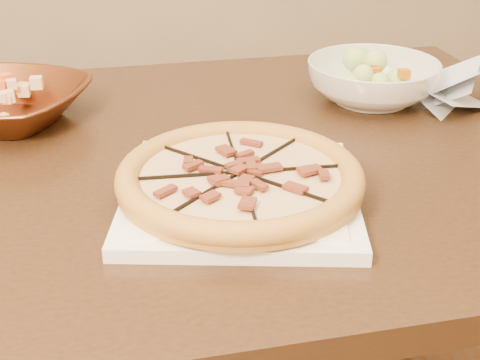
{
  "coord_description": "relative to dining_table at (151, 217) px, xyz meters",
  "views": [
    {
      "loc": [
        -0.18,
        -0.91,
        1.16
      ],
      "look_at": [
        -0.07,
        -0.17,
        0.78
      ],
      "focal_mm": 50.0,
      "sensor_mm": 36.0,
      "label": 1
    }
  ],
  "objects": [
    {
      "name": "salad_bowl",
      "position": [
        0.4,
        0.17,
        0.14
      ],
      "size": [
        0.3,
        0.3,
        0.07
      ],
      "primitive_type": "imported",
      "rotation": [
        0.0,
        0.0,
        0.43
      ],
      "color": "white",
      "rests_on": "dining_table"
    },
    {
      "name": "pizza",
      "position": [
        0.11,
        -0.16,
        0.14
      ],
      "size": [
        0.31,
        0.31,
        0.03
      ],
      "color": "gold",
      "rests_on": "plate"
    },
    {
      "name": "dining_table",
      "position": [
        0.0,
        0.0,
        0.0
      ],
      "size": [
        1.42,
        0.97,
        0.75
      ],
      "color": "#332012",
      "rests_on": "floor"
    },
    {
      "name": "bronze_bowl",
      "position": [
        -0.22,
        0.16,
        0.14
      ],
      "size": [
        0.33,
        0.33,
        0.06
      ],
      "primitive_type": "imported",
      "rotation": [
        0.0,
        0.0,
        -0.43
      ],
      "color": "brown",
      "rests_on": "dining_table"
    },
    {
      "name": "cling_film",
      "position": [
        0.52,
        0.13,
        0.13
      ],
      "size": [
        0.17,
        0.14,
        0.05
      ],
      "primitive_type": null,
      "rotation": [
        0.0,
        0.0,
        0.03
      ],
      "color": "silver",
      "rests_on": "dining_table"
    },
    {
      "name": "mixed_dish",
      "position": [
        -0.22,
        0.16,
        0.18
      ],
      "size": [
        0.09,
        0.12,
        0.03
      ],
      "color": "#E1B781",
      "rests_on": "bronze_bowl"
    },
    {
      "name": "salad",
      "position": [
        0.4,
        0.17,
        0.19
      ],
      "size": [
        0.09,
        0.12,
        0.04
      ],
      "color": "#C3DB7E",
      "rests_on": "salad_bowl"
    },
    {
      "name": "plate",
      "position": [
        0.11,
        -0.16,
        0.11
      ],
      "size": [
        0.34,
        0.34,
        0.02
      ],
      "color": "white",
      "rests_on": "dining_table"
    }
  ]
}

